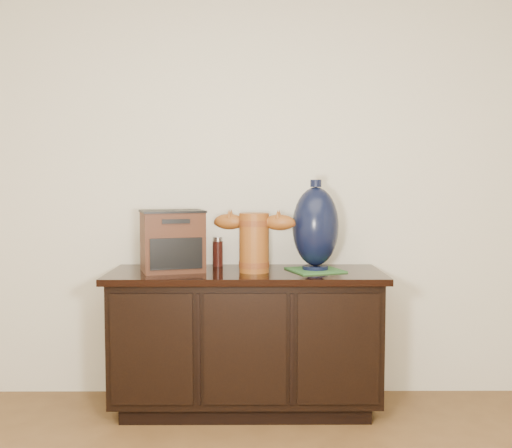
{
  "coord_description": "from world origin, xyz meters",
  "views": [
    {
      "loc": [
        0.04,
        -0.96,
        1.23
      ],
      "look_at": [
        0.06,
        2.18,
        1.01
      ],
      "focal_mm": 42.0,
      "sensor_mm": 36.0,
      "label": 1
    }
  ],
  "objects_px": {
    "tv_radio": "(172,241)",
    "spray_can": "(218,252)",
    "terracotta_vessel": "(254,239)",
    "lamp_base": "(316,227)",
    "sideboard": "(246,339)"
  },
  "relations": [
    {
      "from": "sideboard",
      "to": "lamp_base",
      "type": "height_order",
      "value": "lamp_base"
    },
    {
      "from": "tv_radio",
      "to": "lamp_base",
      "type": "distance_m",
      "value": 0.77
    },
    {
      "from": "tv_radio",
      "to": "spray_can",
      "type": "xyz_separation_m",
      "value": [
        0.23,
        0.19,
        -0.08
      ]
    },
    {
      "from": "spray_can",
      "to": "terracotta_vessel",
      "type": "bearing_deg",
      "value": -48.62
    },
    {
      "from": "terracotta_vessel",
      "to": "spray_can",
      "type": "distance_m",
      "value": 0.33
    },
    {
      "from": "terracotta_vessel",
      "to": "spray_can",
      "type": "bearing_deg",
      "value": 144.4
    },
    {
      "from": "tv_radio",
      "to": "spray_can",
      "type": "relative_size",
      "value": 2.34
    },
    {
      "from": "sideboard",
      "to": "lamp_base",
      "type": "distance_m",
      "value": 0.71
    },
    {
      "from": "tv_radio",
      "to": "spray_can",
      "type": "height_order",
      "value": "tv_radio"
    },
    {
      "from": "sideboard",
      "to": "lamp_base",
      "type": "xyz_separation_m",
      "value": [
        0.38,
        0.02,
        0.61
      ]
    },
    {
      "from": "terracotta_vessel",
      "to": "lamp_base",
      "type": "relative_size",
      "value": 0.92
    },
    {
      "from": "lamp_base",
      "to": "spray_can",
      "type": "relative_size",
      "value": 2.91
    },
    {
      "from": "sideboard",
      "to": "tv_radio",
      "type": "bearing_deg",
      "value": 178.29
    },
    {
      "from": "lamp_base",
      "to": "spray_can",
      "type": "bearing_deg",
      "value": 160.98
    },
    {
      "from": "lamp_base",
      "to": "spray_can",
      "type": "xyz_separation_m",
      "value": [
        -0.54,
        0.19,
        -0.16
      ]
    }
  ]
}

